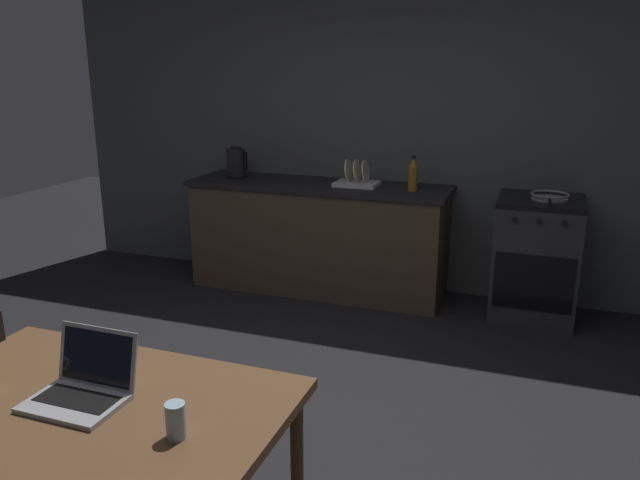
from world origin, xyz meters
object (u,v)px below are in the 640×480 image
stove_oven (536,258)px  dining_table (90,420)px  dish_rack (357,180)px  drinking_glass (176,421)px  laptop (82,388)px  frying_pan (550,196)px  electric_kettle (236,163)px  bottle (413,174)px

stove_oven → dining_table: stove_oven is taller
stove_oven → dish_rack: (-1.40, 0.00, 0.51)m
drinking_glass → laptop: bearing=169.1°
frying_pan → drinking_glass: (-1.05, -3.25, -0.14)m
electric_kettle → dish_rack: size_ratio=0.78×
dining_table → drinking_glass: drinking_glass is taller
stove_oven → dish_rack: size_ratio=2.70×
laptop → stove_oven: bearing=65.0°
drinking_glass → dish_rack: dish_rack is taller
electric_kettle → drinking_glass: bearing=-65.6°
stove_oven → drinking_glass: bearing=-106.9°
dining_table → bottle: 3.20m
dining_table → laptop: 0.12m
bottle → frying_pan: size_ratio=0.61×
dining_table → laptop: laptop is taller
dish_rack → dining_table: bearing=-89.8°
electric_kettle → dining_table: bearing=-71.2°
dish_rack → stove_oven: bearing=-0.1°
electric_kettle → drinking_glass: size_ratio=2.27×
laptop → drinking_glass: bearing=-11.9°
electric_kettle → bottle: 1.54m
drinking_glass → dish_rack: bearing=97.1°
bottle → frying_pan: bottle is taller
bottle → frying_pan: 1.00m
stove_oven → dining_table: 3.49m
stove_oven → bottle: (-0.94, -0.05, 0.59)m
frying_pan → laptop: bearing=-114.9°
frying_pan → dish_rack: (-1.46, 0.03, 0.02)m
dish_rack → laptop: bearing=-90.3°
drinking_glass → electric_kettle: bearing=114.4°
bottle → dish_rack: bottle is taller
laptop → dish_rack: size_ratio=0.94×
dining_table → dish_rack: (-0.01, 3.20, 0.29)m
dining_table → laptop: (-0.03, 0.01, 0.12)m
dish_rack → frying_pan: bearing=-1.1°
bottle → dish_rack: 0.47m
laptop → bottle: bottle is taller
stove_oven → laptop: laptop is taller
bottle → frying_pan: (1.00, 0.02, -0.10)m
dining_table → frying_pan: (1.45, 3.17, 0.26)m
bottle → electric_kettle: bearing=178.1°
frying_pan → dish_rack: 1.46m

